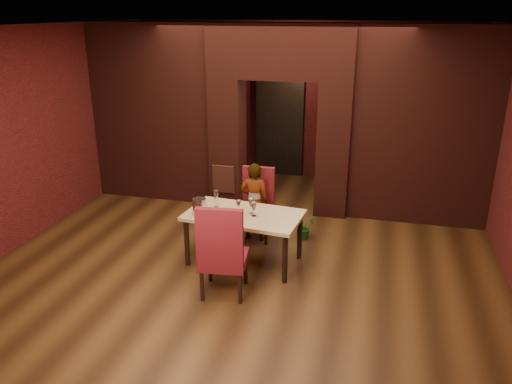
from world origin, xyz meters
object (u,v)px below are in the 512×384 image
chair_far (256,205)px  chair_near (224,248)px  wine_glass_a (239,207)px  water_bottle (216,198)px  person_seated (254,202)px  wine_glass_c (254,209)px  potted_plant (304,227)px  wine_glass_b (251,206)px  dining_table (244,238)px  wine_bucket (199,207)px

chair_far → chair_near: 1.67m
wine_glass_a → water_bottle: 0.40m
person_seated → wine_glass_c: size_ratio=6.28×
chair_far → wine_glass_c: (0.20, -0.86, 0.29)m
chair_far → person_seated: 0.08m
person_seated → potted_plant: person_seated is taller
wine_glass_a → wine_glass_b: 0.18m
person_seated → chair_near: bearing=91.6°
wine_glass_a → wine_glass_b: bearing=7.1°
wine_glass_c → wine_glass_a: bearing=166.3°
chair_near → wine_glass_b: (0.12, 0.88, 0.23)m
dining_table → chair_near: bearing=-85.8°
wine_bucket → water_bottle: size_ratio=0.89×
dining_table → water_bottle: size_ratio=6.06×
person_seated → chair_far: bearing=-100.0°
person_seated → wine_glass_b: person_seated is taller
chair_far → wine_glass_a: bearing=-94.1°
dining_table → chair_far: (-0.04, 0.81, 0.18)m
chair_near → wine_glass_c: size_ratio=6.27×
dining_table → person_seated: (-0.05, 0.77, 0.25)m
wine_bucket → potted_plant: bearing=42.5°
chair_far → water_bottle: (-0.41, -0.67, 0.32)m
chair_far → potted_plant: 0.84m
dining_table → wine_bucket: wine_bucket is taller
chair_near → person_seated: bearing=-96.1°
wine_glass_c → chair_near: bearing=-102.4°
person_seated → wine_bucket: 1.11m
chair_near → potted_plant: (0.72, 1.84, -0.43)m
dining_table → potted_plant: (0.70, 0.99, -0.18)m
wine_glass_b → wine_glass_c: 0.10m
chair_near → wine_glass_b: chair_near is taller
wine_bucket → potted_plant: wine_bucket is taller
person_seated → water_bottle: 0.78m
potted_plant → chair_far: bearing=-166.7°
wine_glass_b → water_bottle: size_ratio=0.84×
wine_glass_b → potted_plant: size_ratio=0.57×
dining_table → chair_near: (-0.02, -0.85, 0.25)m
water_bottle → person_seated: bearing=57.0°
wine_glass_b → wine_bucket: size_ratio=0.94×
chair_near → water_bottle: 1.12m
wine_glass_c → wine_glass_b: bearing=126.9°
wine_glass_b → wine_glass_c: bearing=-53.1°
chair_near → potted_plant: bearing=-118.3°
chair_near → wine_bucket: size_ratio=5.33×
dining_table → potted_plant: size_ratio=4.12×
wine_glass_a → chair_far: bearing=87.2°
chair_far → wine_glass_c: bearing=-78.6°
chair_far → potted_plant: size_ratio=2.88×
person_seated → wine_glass_a: 0.79m
wine_glass_a → water_bottle: bearing=159.4°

